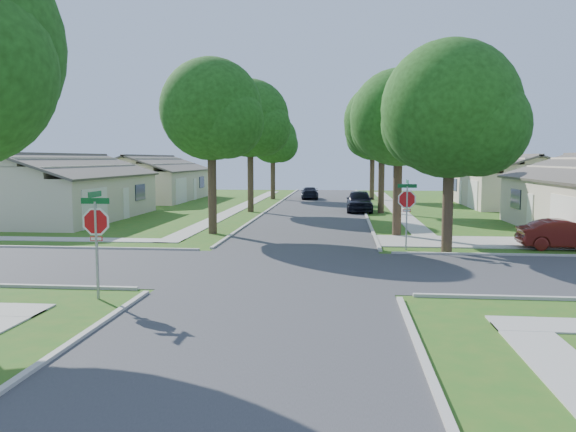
% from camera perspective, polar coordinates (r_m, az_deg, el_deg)
% --- Properties ---
extents(ground, '(100.00, 100.00, 0.00)m').
position_cam_1_polar(ground, '(19.79, -0.32, -5.41)').
color(ground, '#27601A').
rests_on(ground, ground).
extents(road_ns, '(7.00, 100.00, 0.02)m').
position_cam_1_polar(road_ns, '(19.79, -0.32, -5.40)').
color(road_ns, '#333335').
rests_on(road_ns, ground).
extents(sidewalk_ne, '(1.20, 40.00, 0.04)m').
position_cam_1_polar(sidewalk_ne, '(45.65, 10.75, 0.91)').
color(sidewalk_ne, '#9E9B91').
rests_on(sidewalk_ne, ground).
extents(sidewalk_nw, '(1.20, 40.00, 0.04)m').
position_cam_1_polar(sidewalk_nw, '(46.19, -4.50, 1.05)').
color(sidewalk_nw, '#9E9B91').
rests_on(sidewalk_nw, ground).
extents(driveway, '(8.80, 3.60, 0.05)m').
position_cam_1_polar(driveway, '(27.32, 18.03, -2.52)').
color(driveway, '#9E9B91').
rests_on(driveway, ground).
extents(stop_sign_sw, '(1.05, 0.80, 2.98)m').
position_cam_1_polar(stop_sign_sw, '(16.18, -18.93, -0.97)').
color(stop_sign_sw, gray).
rests_on(stop_sign_sw, ground).
extents(stop_sign_ne, '(1.05, 0.80, 2.98)m').
position_cam_1_polar(stop_sign_ne, '(24.23, 11.99, 1.38)').
color(stop_sign_ne, gray).
rests_on(stop_sign_ne, ground).
extents(tree_e_near, '(4.97, 4.80, 8.28)m').
position_cam_1_polar(tree_e_near, '(28.50, 11.29, 9.31)').
color(tree_e_near, '#38281C').
rests_on(tree_e_near, ground).
extents(tree_e_mid, '(5.59, 5.40, 9.21)m').
position_cam_1_polar(tree_e_mid, '(40.48, 9.64, 9.14)').
color(tree_e_mid, '#38281C').
rests_on(tree_e_mid, ground).
extents(tree_e_far, '(5.17, 5.00, 8.72)m').
position_cam_1_polar(tree_e_far, '(53.42, 8.66, 8.04)').
color(tree_e_far, '#38281C').
rests_on(tree_e_far, ground).
extents(tree_w_near, '(5.38, 5.20, 8.97)m').
position_cam_1_polar(tree_w_near, '(29.17, -7.70, 10.22)').
color(tree_w_near, '#38281C').
rests_on(tree_w_near, ground).
extents(tree_w_mid, '(5.80, 5.60, 9.56)m').
position_cam_1_polar(tree_w_mid, '(40.94, -3.78, 9.51)').
color(tree_w_mid, '#38281C').
rests_on(tree_w_mid, ground).
extents(tree_w_far, '(4.76, 4.60, 8.04)m').
position_cam_1_polar(tree_w_far, '(53.75, -1.50, 7.59)').
color(tree_w_far, '#38281C').
rests_on(tree_w_far, ground).
extents(tree_ne_corner, '(5.80, 5.60, 8.66)m').
position_cam_1_polar(tree_ne_corner, '(23.97, 16.31, 9.75)').
color(tree_ne_corner, '#38281C').
rests_on(tree_ne_corner, ground).
extents(house_ne_far, '(8.42, 13.60, 4.23)m').
position_cam_1_polar(house_ne_far, '(50.34, 21.78, 2.75)').
color(house_ne_far, '#BCAD94').
rests_on(house_ne_far, ground).
extents(house_nw_near, '(8.42, 13.60, 4.23)m').
position_cam_1_polar(house_nw_near, '(38.81, -22.03, 1.95)').
color(house_nw_near, '#BCAD94').
rests_on(house_nw_near, ground).
extents(house_nw_far, '(8.42, 13.60, 4.23)m').
position_cam_1_polar(house_nw_far, '(54.42, -13.71, 3.20)').
color(house_nw_far, '#BCAD94').
rests_on(house_nw_far, ground).
extents(car_driveway, '(3.90, 1.45, 1.27)m').
position_cam_1_polar(car_driveway, '(26.75, 26.37, -1.70)').
color(car_driveway, maroon).
rests_on(car_driveway, ground).
extents(car_curb_east, '(1.89, 4.67, 1.59)m').
position_cam_1_polar(car_curb_east, '(41.36, 7.27, 1.54)').
color(car_curb_east, black).
rests_on(car_curb_east, ground).
extents(car_curb_west, '(1.93, 4.12, 1.16)m').
position_cam_1_polar(car_curb_west, '(54.01, 2.22, 2.35)').
color(car_curb_west, black).
rests_on(car_curb_west, ground).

